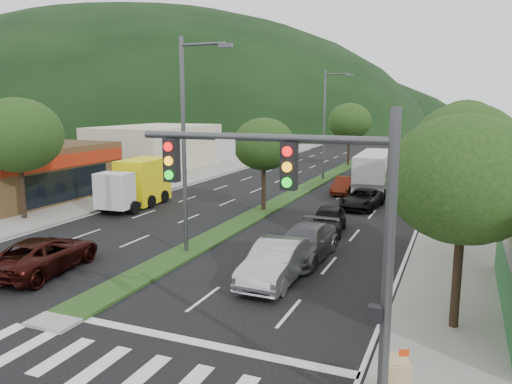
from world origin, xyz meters
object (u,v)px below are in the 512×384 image
at_px(tree_l_a, 18,135).
at_px(car_queue_d, 362,199).
at_px(traffic_signal, 317,215).
at_px(tree_r_c, 465,143).
at_px(car_queue_e, 376,174).
at_px(streetlight_mid, 326,119).
at_px(box_truck, 138,185).
at_px(car_queue_c, 345,185).
at_px(suv_maroon, 44,255).
at_px(car_queue_a, 328,220).
at_px(tree_r_d, 466,128).
at_px(sedan_silver, 277,262).
at_px(motorhome, 374,171).
at_px(tree_r_a, 464,179).
at_px(tree_r_b, 465,149).
at_px(a_frame_sign, 394,376).
at_px(streetlight_near, 187,136).
at_px(tree_med_far, 349,121).
at_px(car_queue_b, 305,243).
at_px(tree_med_near, 264,144).
at_px(tree_r_e, 465,126).

relative_size(tree_l_a, car_queue_d, 1.54).
bearing_deg(traffic_signal, tree_r_c, 82.15).
bearing_deg(car_queue_e, streetlight_mid, -172.02).
relative_size(car_queue_e, box_truck, 0.64).
xyz_separation_m(tree_r_c, car_queue_c, (-8.49, 6.42, -4.08)).
height_order(suv_maroon, car_queue_c, suv_maroon).
bearing_deg(car_queue_a, tree_r_d, 60.22).
bearing_deg(car_queue_c, car_queue_a, -81.55).
relative_size(sedan_silver, motorhome, 0.60).
relative_size(car_queue_a, car_queue_c, 1.05).
distance_m(tree_r_a, suv_maroon, 16.69).
distance_m(tree_r_d, car_queue_c, 10.26).
bearing_deg(car_queue_c, tree_r_b, -59.49).
height_order(car_queue_d, a_frame_sign, a_frame_sign).
height_order(streetlight_near, motorhome, streetlight_near).
bearing_deg(motorhome, tree_med_far, 106.48).
xyz_separation_m(car_queue_b, box_truck, (-14.16, 6.99, 0.75)).
xyz_separation_m(tree_r_a, tree_r_b, (-0.00, 8.00, 0.22)).
bearing_deg(a_frame_sign, tree_med_near, 97.62).
bearing_deg(box_truck, tree_r_e, -136.59).
xyz_separation_m(tree_r_c, streetlight_near, (-11.79, -12.00, 0.84)).
height_order(tree_r_b, car_queue_c, tree_r_b).
bearing_deg(tree_r_d, car_queue_e, 155.02).
xyz_separation_m(car_queue_d, a_frame_sign, (4.94, -22.24, 0.12)).
bearing_deg(car_queue_d, car_queue_a, -90.05).
bearing_deg(car_queue_d, streetlight_mid, 119.99).
xyz_separation_m(traffic_signal, motorhome, (-3.53, 29.61, -2.96)).
bearing_deg(car_queue_e, box_truck, -124.31).
bearing_deg(tree_l_a, traffic_signal, -28.19).
bearing_deg(motorhome, streetlight_near, -107.34).
bearing_deg(box_truck, car_queue_c, -145.65).
relative_size(tree_med_near, car_queue_a, 1.41).
height_order(suv_maroon, car_queue_a, suv_maroon).
distance_m(tree_r_d, motorhome, 7.63).
xyz_separation_m(tree_r_b, sedan_silver, (-6.67, -6.01, -4.22)).
xyz_separation_m(tree_r_a, suv_maroon, (-16.17, -0.68, -4.07)).
bearing_deg(car_queue_c, a_frame_sign, -75.04).
bearing_deg(sedan_silver, car_queue_a, 90.48).
bearing_deg(car_queue_b, a_frame_sign, -60.15).
relative_size(tree_med_near, car_queue_d, 1.28).
xyz_separation_m(box_truck, a_frame_sign, (19.43, -17.05, -0.73)).
xyz_separation_m(streetlight_near, car_queue_e, (4.66, 25.32, -4.86)).
bearing_deg(car_queue_c, sedan_silver, -84.87).
height_order(traffic_signal, tree_med_far, tree_med_far).
bearing_deg(tree_r_c, tree_med_near, -170.54).
distance_m(tree_r_c, a_frame_sign, 21.23).
height_order(tree_r_c, car_queue_b, tree_r_c).
distance_m(traffic_signal, box_truck, 25.26).
bearing_deg(car_queue_d, tree_r_d, 58.38).
bearing_deg(streetlight_near, car_queue_e, 79.56).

